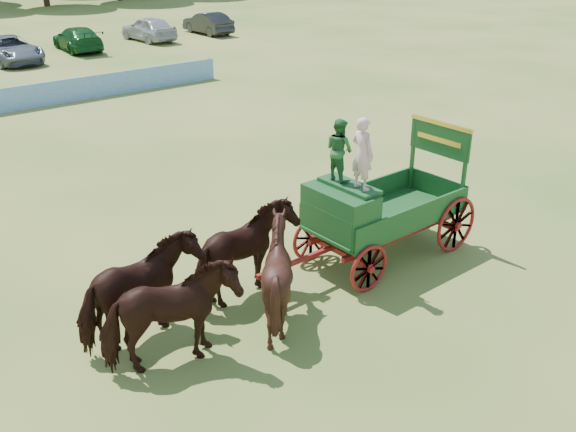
# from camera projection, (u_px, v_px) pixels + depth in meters

# --- Properties ---
(ground) EXTENTS (160.00, 160.00, 0.00)m
(ground) POSITION_uv_depth(u_px,v_px,m) (207.00, 296.00, 13.84)
(ground) COLOR #A29249
(ground) RESTS_ON ground
(horse_lead_left) EXTENTS (2.62, 1.66, 2.05)m
(horse_lead_left) POSITION_uv_depth(u_px,v_px,m) (170.00, 317.00, 11.23)
(horse_lead_left) COLOR black
(horse_lead_left) RESTS_ON ground
(horse_lead_right) EXTENTS (2.56, 1.44, 2.05)m
(horse_lead_right) POSITION_uv_depth(u_px,v_px,m) (141.00, 292.00, 12.01)
(horse_lead_right) COLOR black
(horse_lead_right) RESTS_ON ground
(horse_wheel_left) EXTENTS (2.06, 1.88, 2.05)m
(horse_wheel_left) POSITION_uv_depth(u_px,v_px,m) (277.00, 274.00, 12.62)
(horse_wheel_left) COLOR black
(horse_wheel_left) RESTS_ON ground
(horse_wheel_right) EXTENTS (2.58, 1.51, 2.05)m
(horse_wheel_right) POSITION_uv_depth(u_px,v_px,m) (245.00, 254.00, 13.39)
(horse_wheel_right) COLOR black
(horse_wheel_right) RESTS_ON ground
(farm_dray) EXTENTS (5.99, 2.00, 3.73)m
(farm_dray) POSITION_uv_depth(u_px,v_px,m) (365.00, 202.00, 14.51)
(farm_dray) COLOR maroon
(farm_dray) RESTS_ON ground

